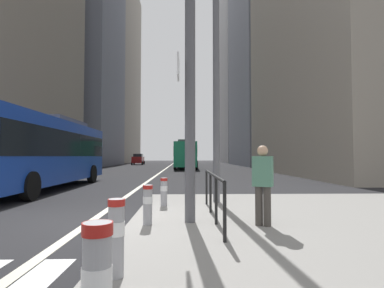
# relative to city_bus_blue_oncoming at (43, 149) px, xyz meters

# --- Properties ---
(ground_plane) EXTENTS (160.00, 160.00, 0.00)m
(ground_plane) POSITION_rel_city_bus_blue_oncoming_xyz_m (4.26, 12.95, -1.84)
(ground_plane) COLOR black
(median_island) EXTENTS (9.00, 10.00, 0.15)m
(median_island) POSITION_rel_city_bus_blue_oncoming_xyz_m (9.76, -8.05, -1.76)
(median_island) COLOR gray
(median_island) RESTS_ON ground
(lane_centre_line) EXTENTS (0.20, 80.00, 0.01)m
(lane_centre_line) POSITION_rel_city_bus_blue_oncoming_xyz_m (4.26, 22.95, -1.83)
(lane_centre_line) COLOR beige
(lane_centre_line) RESTS_ON ground
(office_tower_left_mid) EXTENTS (13.52, 16.66, 34.85)m
(office_tower_left_mid) POSITION_rel_city_bus_blue_oncoming_xyz_m (-11.74, 36.36, 15.59)
(office_tower_left_mid) COLOR slate
(office_tower_left_mid) RESTS_ON ground
(office_tower_left_far) EXTENTS (12.01, 24.70, 44.60)m
(office_tower_left_far) POSITION_rel_city_bus_blue_oncoming_xyz_m (-11.74, 59.58, 20.46)
(office_tower_left_far) COLOR gray
(office_tower_left_far) RESTS_ON ground
(office_tower_right_mid) EXTENTS (12.05, 18.74, 41.28)m
(office_tower_right_mid) POSITION_rel_city_bus_blue_oncoming_xyz_m (21.26, 35.47, 18.80)
(office_tower_right_mid) COLOR slate
(office_tower_right_mid) RESTS_ON ground
(office_tower_right_far) EXTENTS (11.52, 18.95, 52.48)m
(office_tower_right_far) POSITION_rel_city_bus_blue_oncoming_xyz_m (21.26, 56.71, 24.40)
(office_tower_right_far) COLOR #9E9EA3
(office_tower_right_far) RESTS_ON ground
(city_bus_blue_oncoming) EXTENTS (2.72, 10.98, 3.40)m
(city_bus_blue_oncoming) POSITION_rel_city_bus_blue_oncoming_xyz_m (0.00, 0.00, 0.00)
(city_bus_blue_oncoming) COLOR #14389E
(city_bus_blue_oncoming) RESTS_ON ground
(city_bus_red_receding) EXTENTS (2.93, 11.18, 3.40)m
(city_bus_red_receding) POSITION_rel_city_bus_blue_oncoming_xyz_m (6.77, 23.46, 0.00)
(city_bus_red_receding) COLOR #198456
(city_bus_red_receding) RESTS_ON ground
(car_oncoming_mid) EXTENTS (2.10, 4.20, 1.94)m
(car_oncoming_mid) POSITION_rel_city_bus_blue_oncoming_xyz_m (-1.72, 40.70, -0.85)
(car_oncoming_mid) COLOR maroon
(car_oncoming_mid) RESTS_ON ground
(car_receding_near) EXTENTS (2.04, 4.38, 1.94)m
(car_receding_near) POSITION_rel_city_bus_blue_oncoming_xyz_m (8.25, 51.45, -0.85)
(car_receding_near) COLOR #232838
(car_receding_near) RESTS_ON ground
(car_receding_far) EXTENTS (2.16, 4.64, 1.94)m
(car_receding_far) POSITION_rel_city_bus_blue_oncoming_xyz_m (7.10, 52.35, -0.84)
(car_receding_far) COLOR #B2A899
(car_receding_far) RESTS_ON ground
(traffic_signal_gantry) EXTENTS (6.50, 0.65, 6.00)m
(traffic_signal_gantry) POSITION_rel_city_bus_blue_oncoming_xyz_m (4.36, -7.66, 2.29)
(traffic_signal_gantry) COLOR #515156
(traffic_signal_gantry) RESTS_ON median_island
(street_lamp_post) EXTENTS (5.50, 0.32, 8.00)m
(street_lamp_post) POSITION_rel_city_bus_blue_oncoming_xyz_m (7.40, -4.91, 3.45)
(street_lamp_post) COLOR #56565B
(street_lamp_post) RESTS_ON median_island
(bollard_left) EXTENTS (0.20, 0.20, 0.88)m
(bollard_left) POSITION_rel_city_bus_blue_oncoming_xyz_m (5.64, -10.50, -1.20)
(bollard_left) COLOR #99999E
(bollard_left) RESTS_ON median_island
(bollard_right) EXTENTS (0.20, 0.20, 0.79)m
(bollard_right) POSITION_rel_city_bus_blue_oncoming_xyz_m (5.69, -7.85, -1.24)
(bollard_right) COLOR #99999E
(bollard_right) RESTS_ON median_island
(bollard_back) EXTENTS (0.20, 0.20, 0.76)m
(bollard_back) POSITION_rel_city_bus_blue_oncoming_xyz_m (5.86, -5.56, -1.26)
(bollard_back) COLOR #99999E
(bollard_back) RESTS_ON median_island
(pedestrian_railing) EXTENTS (0.06, 3.87, 0.98)m
(pedestrian_railing) POSITION_rel_city_bus_blue_oncoming_xyz_m (7.06, -7.24, -0.97)
(pedestrian_railing) COLOR black
(pedestrian_railing) RESTS_ON median_island
(pedestrian_waiting) EXTENTS (0.45, 0.38, 1.58)m
(pedestrian_waiting) POSITION_rel_city_bus_blue_oncoming_xyz_m (7.97, -8.04, -0.82)
(pedestrian_waiting) COLOR #423D38
(pedestrian_waiting) RESTS_ON median_island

